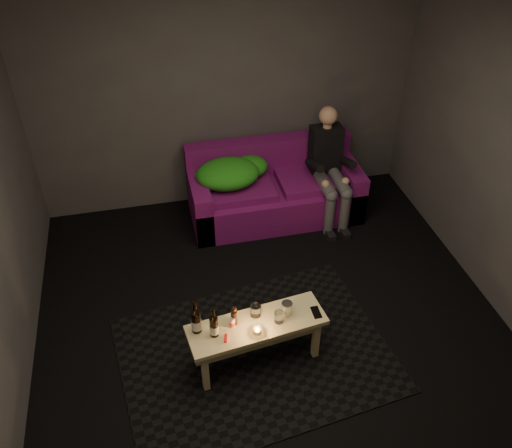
{
  "coord_description": "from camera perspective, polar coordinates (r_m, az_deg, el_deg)",
  "views": [
    {
      "loc": [
        -0.85,
        -2.87,
        3.6
      ],
      "look_at": [
        0.03,
        0.97,
        0.53
      ],
      "focal_mm": 38.0,
      "sensor_mm": 36.0,
      "label": 1
    }
  ],
  "objects": [
    {
      "name": "floor",
      "position": [
        4.68,
        2.35,
        -12.38
      ],
      "size": [
        4.5,
        4.5,
        0.0
      ],
      "primitive_type": "plane",
      "color": "black",
      "rests_on": "ground"
    },
    {
      "name": "room",
      "position": [
        3.96,
        1.21,
        8.31
      ],
      "size": [
        4.5,
        4.5,
        4.5
      ],
      "color": "silver",
      "rests_on": "ground"
    },
    {
      "name": "rug",
      "position": [
        4.6,
        -0.06,
        -13.56
      ],
      "size": [
        2.34,
        1.83,
        0.01
      ],
      "primitive_type": "cube",
      "rotation": [
        0.0,
        0.0,
        0.13
      ],
      "color": "black",
      "rests_on": "floor"
    },
    {
      "name": "sofa",
      "position": [
        5.88,
        1.84,
        3.54
      ],
      "size": [
        1.8,
        0.81,
        0.78
      ],
      "color": "#660D65",
      "rests_on": "floor"
    },
    {
      "name": "green_blanket",
      "position": [
        5.62,
        -2.64,
        5.46
      ],
      "size": [
        0.79,
        0.54,
        0.27
      ],
      "color": "#2E8A19",
      "rests_on": "sofa"
    },
    {
      "name": "person",
      "position": [
        5.72,
        7.7,
        6.24
      ],
      "size": [
        0.32,
        0.75,
        1.2
      ],
      "color": "black",
      "rests_on": "sofa"
    },
    {
      "name": "coffee_table",
      "position": [
        4.29,
        0.08,
        -11.1
      ],
      "size": [
        1.11,
        0.48,
        0.44
      ],
      "rotation": [
        0.0,
        0.0,
        0.13
      ],
      "color": "#D2B87B",
      "rests_on": "rug"
    },
    {
      "name": "beer_bottle_a",
      "position": [
        4.12,
        -6.33,
        -10.05
      ],
      "size": [
        0.08,
        0.08,
        0.31
      ],
      "color": "black",
      "rests_on": "coffee_table"
    },
    {
      "name": "beer_bottle_b",
      "position": [
        4.09,
        -4.45,
        -10.63
      ],
      "size": [
        0.07,
        0.07,
        0.27
      ],
      "color": "black",
      "rests_on": "coffee_table"
    },
    {
      "name": "salt_shaker",
      "position": [
        4.18,
        -2.53,
        -10.29
      ],
      "size": [
        0.05,
        0.05,
        0.09
      ],
      "primitive_type": "cylinder",
      "rotation": [
        0.0,
        0.0,
        0.22
      ],
      "color": "silver",
      "rests_on": "coffee_table"
    },
    {
      "name": "pepper_mill",
      "position": [
        4.18,
        -2.32,
        -9.8
      ],
      "size": [
        0.06,
        0.06,
        0.13
      ],
      "primitive_type": "cylinder",
      "rotation": [
        0.0,
        0.0,
        0.3
      ],
      "color": "black",
      "rests_on": "coffee_table"
    },
    {
      "name": "tumbler_back",
      "position": [
        4.25,
        -0.04,
        -9.08
      ],
      "size": [
        0.11,
        0.11,
        0.1
      ],
      "primitive_type": "cylinder",
      "rotation": [
        0.0,
        0.0,
        -0.38
      ],
      "color": "white",
      "rests_on": "coffee_table"
    },
    {
      "name": "tealight",
      "position": [
        4.15,
        0.13,
        -11.16
      ],
      "size": [
        0.07,
        0.07,
        0.05
      ],
      "color": "white",
      "rests_on": "coffee_table"
    },
    {
      "name": "tumbler_front",
      "position": [
        4.21,
        2.44,
        -9.74
      ],
      "size": [
        0.08,
        0.08,
        0.1
      ],
      "primitive_type": "cylinder",
      "rotation": [
        0.0,
        0.0,
        -0.01
      ],
      "color": "white",
      "rests_on": "coffee_table"
    },
    {
      "name": "steel_cup",
      "position": [
        4.26,
        3.26,
        -8.88
      ],
      "size": [
        0.09,
        0.09,
        0.12
      ],
      "primitive_type": "cylinder",
      "rotation": [
        0.0,
        0.0,
        -0.01
      ],
      "color": "#ABAFB2",
      "rests_on": "coffee_table"
    },
    {
      "name": "smartphone",
      "position": [
        4.33,
        6.34,
        -9.22
      ],
      "size": [
        0.06,
        0.13,
        0.01
      ],
      "primitive_type": "cube",
      "rotation": [
        0.0,
        0.0,
        -0.01
      ],
      "color": "black",
      "rests_on": "coffee_table"
    },
    {
      "name": "red_lighter",
      "position": [
        4.13,
        -3.21,
        -11.91
      ],
      "size": [
        0.04,
        0.08,
        0.01
      ],
      "primitive_type": "cube",
      "rotation": [
        0.0,
        0.0,
        -0.24
      ],
      "color": "red",
      "rests_on": "coffee_table"
    }
  ]
}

